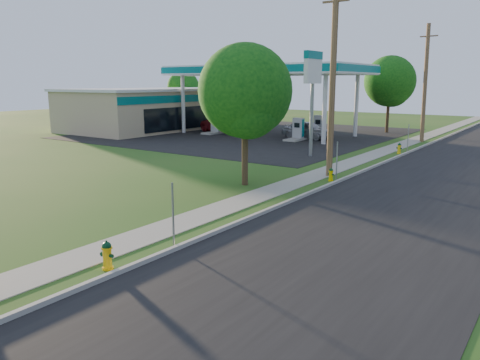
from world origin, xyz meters
name	(u,v)px	position (x,y,z in m)	size (l,w,h in m)	color
ground_plane	(42,296)	(0.00, 0.00, 0.00)	(140.00, 140.00, 0.00)	#1A4C13
road	(378,225)	(4.50, 10.00, 0.01)	(8.00, 120.00, 0.02)	black
curb	(279,206)	(0.50, 10.00, 0.07)	(0.15, 120.00, 0.15)	#A19E94
sidewalk	(243,201)	(-1.25, 10.00, 0.01)	(1.50, 120.00, 0.03)	gray
forecourt	(249,133)	(-16.00, 32.00, 0.01)	(26.00, 28.00, 0.02)	black
utility_pole_mid	(333,81)	(-0.60, 17.00, 4.95)	(1.40, 0.32, 9.80)	brown
utility_pole_far	(425,83)	(-0.60, 35.00, 4.80)	(1.40, 0.32, 9.50)	brown
sign_post_near	(173,215)	(0.25, 4.20, 1.00)	(0.05, 0.04, 2.00)	gray
sign_post_mid	(337,162)	(0.25, 16.00, 1.00)	(0.05, 0.04, 2.00)	gray
sign_post_far	(408,138)	(0.25, 28.20, 1.00)	(0.05, 0.04, 2.00)	gray
gas_canopy	(267,71)	(-14.00, 32.00, 5.90)	(18.18, 9.18, 6.40)	silver
fuel_pump_nw	(216,126)	(-18.50, 30.00, 0.72)	(1.20, 3.20, 1.90)	#A19E94
fuel_pump_ne	(298,132)	(-9.50, 30.00, 0.72)	(1.20, 3.20, 1.90)	#A19E94
fuel_pump_sw	(240,123)	(-18.50, 34.00, 0.72)	(1.20, 3.20, 1.90)	#A19E94
fuel_pump_se	(319,128)	(-9.50, 34.00, 0.72)	(1.20, 3.20, 1.90)	#A19E94
convenience_store	(166,108)	(-26.98, 32.00, 2.13)	(10.40, 22.40, 4.25)	tan
price_pylon	(313,74)	(-4.50, 22.50, 5.43)	(0.34, 2.04, 6.85)	gray
tree_verge	(246,95)	(-2.93, 12.60, 4.32)	(4.42, 4.42, 6.70)	#322516
tree_lot	(390,83)	(-5.21, 40.47, 4.79)	(4.90, 4.90, 7.43)	#322516
tree_back	(183,88)	(-33.11, 41.62, 4.12)	(4.22, 4.22, 6.40)	#322516
hydrant_near	(107,255)	(-0.02, 1.93, 0.39)	(0.41, 0.37, 0.80)	yellow
hydrant_mid	(331,174)	(0.01, 15.90, 0.34)	(0.36, 0.32, 0.69)	yellow
hydrant_far	(399,148)	(-0.01, 27.17, 0.38)	(0.40, 0.36, 0.77)	yellow
car_red	(226,125)	(-18.39, 31.44, 0.75)	(2.47, 5.37, 1.49)	maroon
car_silver	(307,130)	(-9.31, 31.33, 0.79)	(1.87, 4.65, 1.58)	#9D9FA4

